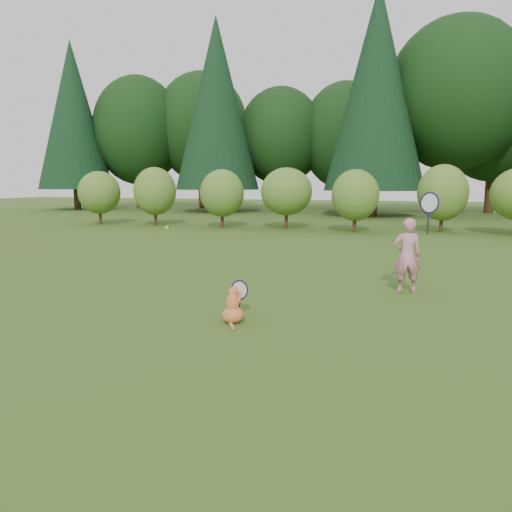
% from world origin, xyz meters
% --- Properties ---
extents(ground, '(100.00, 100.00, 0.00)m').
position_xyz_m(ground, '(0.00, 0.00, 0.00)').
color(ground, '#355718').
rests_on(ground, ground).
extents(shrub_row, '(28.00, 3.00, 2.80)m').
position_xyz_m(shrub_row, '(0.00, 13.00, 1.40)').
color(shrub_row, '#4F7A26').
rests_on(shrub_row, ground).
extents(woodland_backdrop, '(48.00, 10.00, 15.00)m').
position_xyz_m(woodland_backdrop, '(0.00, 23.00, 7.50)').
color(woodland_backdrop, black).
rests_on(woodland_backdrop, ground).
extents(child, '(0.76, 0.47, 1.96)m').
position_xyz_m(child, '(2.57, 2.03, 0.69)').
color(child, '#CF7C8F').
rests_on(child, ground).
extents(cat, '(0.37, 0.67, 0.70)m').
position_xyz_m(cat, '(0.43, -0.75, 0.26)').
color(cat, '#C46325').
rests_on(cat, ground).
extents(tennis_ball, '(0.06, 0.06, 0.06)m').
position_xyz_m(tennis_ball, '(-1.19, 0.29, 1.17)').
color(tennis_ball, '#9EC617').
rests_on(tennis_ball, ground).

